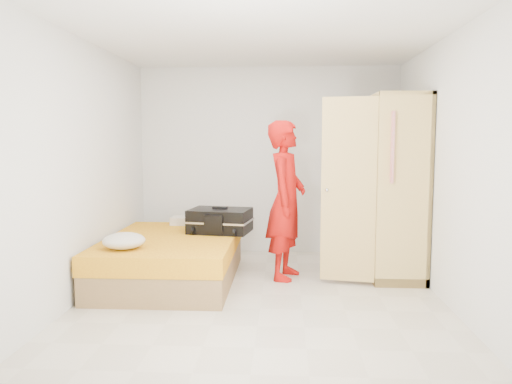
# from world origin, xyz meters

# --- Properties ---
(room) EXTENTS (4.00, 4.02, 2.60)m
(room) POSITION_xyz_m (0.00, 0.00, 1.30)
(room) COLOR beige
(room) RESTS_ON ground
(bed) EXTENTS (1.42, 2.02, 0.50)m
(bed) POSITION_xyz_m (-1.05, 0.46, 0.25)
(bed) COLOR olive
(bed) RESTS_ON ground
(wardrobe) EXTENTS (1.16, 1.20, 2.10)m
(wardrobe) POSITION_xyz_m (1.45, 0.86, 1.00)
(wardrobe) COLOR #E8CA71
(wardrobe) RESTS_ON ground
(person) EXTENTS (0.57, 0.74, 1.81)m
(person) POSITION_xyz_m (0.25, 0.66, 0.91)
(person) COLOR #B5100B
(person) RESTS_ON ground
(suitcase) EXTENTS (0.79, 0.64, 0.31)m
(suitcase) POSITION_xyz_m (-0.54, 0.79, 0.64)
(suitcase) COLOR black
(suitcase) RESTS_ON bed
(round_cushion) EXTENTS (0.43, 0.43, 0.16)m
(round_cushion) POSITION_xyz_m (-1.39, -0.16, 0.58)
(round_cushion) COLOR beige
(round_cushion) RESTS_ON bed
(pillow) EXTENTS (0.55, 0.30, 0.10)m
(pillow) POSITION_xyz_m (-0.96, 1.31, 0.55)
(pillow) COLOR beige
(pillow) RESTS_ON bed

